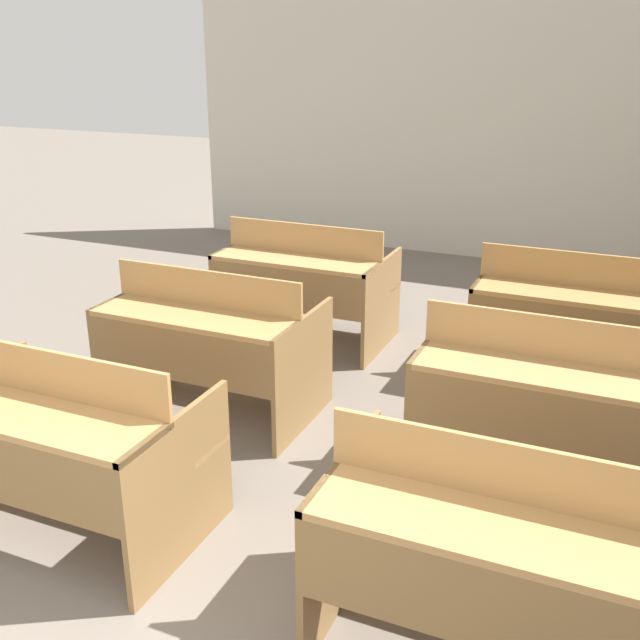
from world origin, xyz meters
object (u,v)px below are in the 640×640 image
bench_second_left (210,341)px  bench_third_left (305,282)px  bench_front_left (61,441)px  bench_second_right (542,398)px  bench_third_right (572,318)px  bench_front_right (495,552)px

bench_second_left → bench_third_left: same height
bench_front_left → bench_second_right: bearing=34.3°
bench_second_right → bench_third_right: (0.01, 1.28, 0.00)m
bench_front_left → bench_second_left: 1.30m
bench_third_left → bench_front_left: bearing=-90.2°
bench_third_right → bench_second_left: bearing=-146.6°
bench_front_left → bench_second_left: bearing=90.7°
bench_third_left → bench_third_right: (1.93, -0.02, 0.00)m
bench_front_right → bench_front_left: bearing=179.9°
bench_second_left → bench_third_left: (0.03, 1.31, 0.00)m
bench_front_left → bench_third_right: (1.94, 2.59, 0.00)m
bench_third_left → bench_third_right: same height
bench_front_right → bench_third_left: 3.25m
bench_front_right → bench_second_right: size_ratio=1.00×
bench_second_left → bench_second_right: bearing=0.2°
bench_front_right → bench_second_left: size_ratio=1.00×
bench_front_left → bench_third_right: same height
bench_second_right → bench_front_left: bearing=-145.7°
bench_second_right → bench_third_left: bearing=145.9°
bench_front_right → bench_third_right: bearing=90.3°
bench_front_left → bench_front_right: bearing=-0.1°
bench_front_right → bench_second_left: bearing=146.4°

